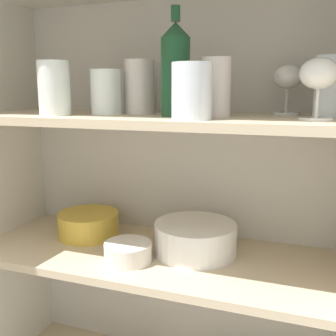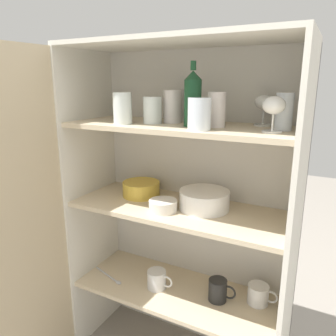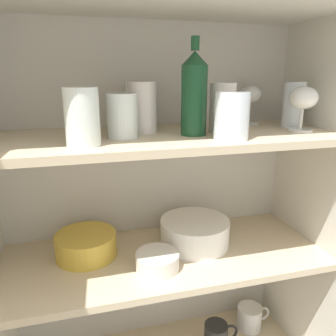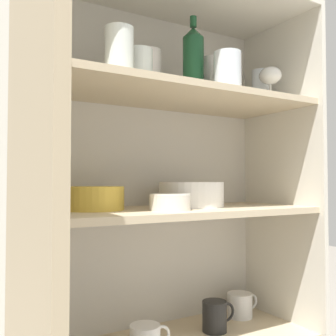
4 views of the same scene
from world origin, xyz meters
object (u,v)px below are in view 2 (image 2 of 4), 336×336
(serving_bowl_small, at_px, (163,205))
(coffee_mug_primary, at_px, (218,290))
(plate_stack_white, at_px, (204,200))
(wine_bottle, at_px, (193,98))
(mixing_bowl_large, at_px, (141,188))

(serving_bowl_small, distance_m, coffee_mug_primary, 0.46)
(plate_stack_white, relative_size, coffee_mug_primary, 1.73)
(wine_bottle, bearing_deg, serving_bowl_small, -159.96)
(serving_bowl_small, bearing_deg, mixing_bowl_large, 146.58)
(wine_bottle, bearing_deg, mixing_bowl_large, 164.45)
(plate_stack_white, bearing_deg, serving_bowl_small, -144.01)
(plate_stack_white, height_order, coffee_mug_primary, plate_stack_white)
(coffee_mug_primary, bearing_deg, plate_stack_white, 169.05)
(plate_stack_white, bearing_deg, mixing_bowl_large, 177.03)
(wine_bottle, distance_m, plate_stack_white, 0.43)
(coffee_mug_primary, bearing_deg, wine_bottle, -157.74)
(wine_bottle, relative_size, serving_bowl_small, 2.03)
(plate_stack_white, distance_m, serving_bowl_small, 0.18)
(mixing_bowl_large, xyz_separation_m, coffee_mug_primary, (0.41, -0.03, -0.40))
(mixing_bowl_large, distance_m, serving_bowl_small, 0.22)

